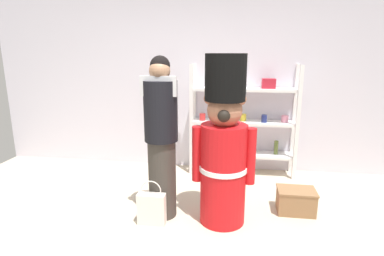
# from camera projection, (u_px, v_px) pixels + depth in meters

# --- Properties ---
(ground_plane) EXTENTS (6.40, 6.40, 0.00)m
(ground_plane) POSITION_uv_depth(u_px,v_px,m) (174.00, 249.00, 2.83)
(ground_plane) COLOR beige
(back_wall) EXTENTS (6.40, 0.12, 2.60)m
(back_wall) POSITION_uv_depth(u_px,v_px,m) (202.00, 83.00, 4.63)
(back_wall) COLOR silver
(back_wall) RESTS_ON ground_plane
(merchandise_shelf) EXTENTS (1.51, 0.35, 1.58)m
(merchandise_shelf) POSITION_uv_depth(u_px,v_px,m) (243.00, 119.00, 4.45)
(merchandise_shelf) COLOR white
(merchandise_shelf) RESTS_ON ground_plane
(teddy_bear_guard) EXTENTS (0.64, 0.49, 1.74)m
(teddy_bear_guard) POSITION_uv_depth(u_px,v_px,m) (224.00, 148.00, 3.12)
(teddy_bear_guard) COLOR red
(teddy_bear_guard) RESTS_ON ground_plane
(person_shopper) EXTENTS (0.36, 0.35, 1.72)m
(person_shopper) POSITION_uv_depth(u_px,v_px,m) (161.00, 137.00, 3.23)
(person_shopper) COLOR #38332D
(person_shopper) RESTS_ON ground_plane
(shopping_bag) EXTENTS (0.29, 0.11, 0.48)m
(shopping_bag) POSITION_uv_depth(u_px,v_px,m) (152.00, 208.00, 3.21)
(shopping_bag) COLOR silver
(shopping_bag) RESTS_ON ground_plane
(display_crate) EXTENTS (0.41, 0.29, 0.27)m
(display_crate) POSITION_uv_depth(u_px,v_px,m) (296.00, 201.00, 3.46)
(display_crate) COLOR olive
(display_crate) RESTS_ON ground_plane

